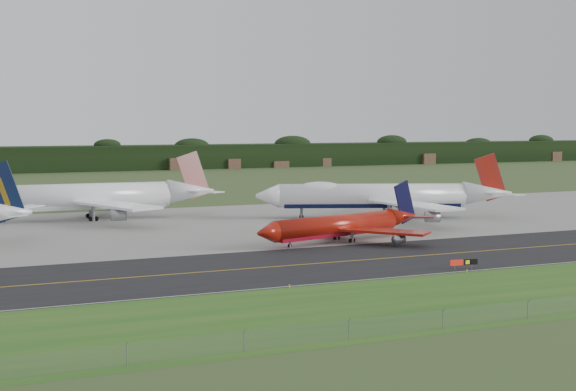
# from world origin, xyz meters

# --- Properties ---
(ground) EXTENTS (600.00, 600.00, 0.00)m
(ground) POSITION_xyz_m (0.00, 0.00, 0.00)
(ground) COLOR #3B4F25
(ground) RESTS_ON ground
(grass_verge) EXTENTS (400.00, 30.00, 0.01)m
(grass_verge) POSITION_xyz_m (0.00, -35.00, 0.01)
(grass_verge) COLOR #235619
(grass_verge) RESTS_ON ground
(taxiway) EXTENTS (400.00, 32.00, 0.02)m
(taxiway) POSITION_xyz_m (0.00, -4.00, 0.01)
(taxiway) COLOR black
(taxiway) RESTS_ON ground
(apron) EXTENTS (400.00, 78.00, 0.01)m
(apron) POSITION_xyz_m (0.00, 51.00, 0.01)
(apron) COLOR gray
(apron) RESTS_ON ground
(taxiway_centreline) EXTENTS (400.00, 0.40, 0.00)m
(taxiway_centreline) POSITION_xyz_m (0.00, -4.00, 0.03)
(taxiway_centreline) COLOR #C58B12
(taxiway_centreline) RESTS_ON taxiway
(taxiway_edge_line) EXTENTS (400.00, 0.25, 0.00)m
(taxiway_edge_line) POSITION_xyz_m (0.00, -19.50, 0.03)
(taxiway_edge_line) COLOR silver
(taxiway_edge_line) RESTS_ON taxiway
(perimeter_fence) EXTENTS (320.00, 0.10, 320.00)m
(perimeter_fence) POSITION_xyz_m (0.00, -48.00, 1.10)
(perimeter_fence) COLOR slate
(perimeter_fence) RESTS_ON ground
(horizon_treeline) EXTENTS (700.00, 25.00, 12.00)m
(horizon_treeline) POSITION_xyz_m (0.00, 273.76, 5.47)
(horizon_treeline) COLOR black
(horizon_treeline) RESTS_ON ground
(jet_ba_747) EXTENTS (61.38, 49.41, 15.95)m
(jet_ba_747) POSITION_xyz_m (28.06, 47.80, 5.43)
(jet_ba_747) COLOR white
(jet_ba_747) RESTS_ON ground
(jet_red_737) EXTENTS (41.41, 33.02, 11.35)m
(jet_red_737) POSITION_xyz_m (2.31, 16.98, 3.14)
(jet_red_737) COLOR #98160B
(jet_red_737) RESTS_ON ground
(jet_star_tail) EXTENTS (61.80, 51.68, 16.30)m
(jet_star_tail) POSITION_xyz_m (-38.19, 72.27, 5.44)
(jet_star_tail) COLOR white
(jet_star_tail) RESTS_ON ground
(taxiway_sign) EXTENTS (4.82, 0.66, 1.61)m
(taxiway_sign) POSITION_xyz_m (6.01, -18.01, 1.13)
(taxiway_sign) COLOR slate
(taxiway_sign) RESTS_ON ground
(edge_marker_left) EXTENTS (0.16, 0.16, 0.50)m
(edge_marker_left) POSITION_xyz_m (-25.31, -20.50, 0.25)
(edge_marker_left) COLOR yellow
(edge_marker_left) RESTS_ON ground
(edge_marker_center) EXTENTS (0.16, 0.16, 0.50)m
(edge_marker_center) POSITION_xyz_m (4.85, -20.50, 0.25)
(edge_marker_center) COLOR yellow
(edge_marker_center) RESTS_ON ground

